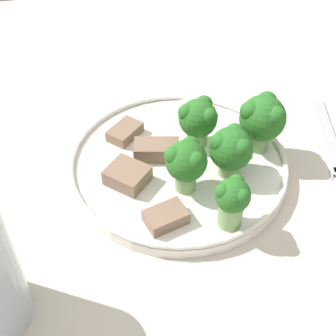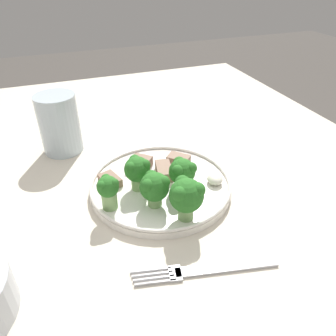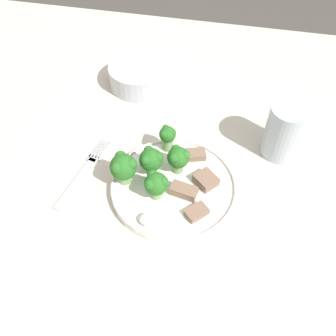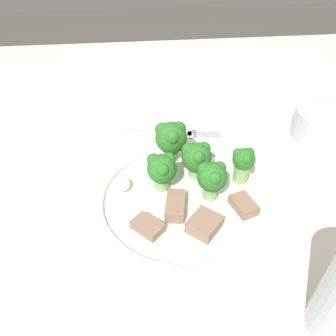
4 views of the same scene
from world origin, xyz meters
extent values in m
cube|color=beige|center=(0.00, 0.00, 0.71)|extent=(1.34, 1.09, 0.03)
cylinder|color=brown|center=(-0.61, -0.49, 0.35)|extent=(0.06, 0.06, 0.70)
cylinder|color=brown|center=(-0.61, 0.49, 0.35)|extent=(0.06, 0.06, 0.70)
cylinder|color=white|center=(0.04, -0.07, 0.73)|extent=(0.24, 0.24, 0.01)
torus|color=white|center=(0.04, -0.07, 0.74)|extent=(0.24, 0.24, 0.01)
cube|color=#B2B2B7|center=(-0.15, -0.09, 0.73)|extent=(0.04, 0.14, 0.00)
cube|color=#B2B2B7|center=(-0.14, -0.03, 0.73)|extent=(0.03, 0.02, 0.00)
cube|color=#B2B2B7|center=(-0.12, 0.00, 0.73)|extent=(0.01, 0.05, 0.00)
cube|color=#B2B2B7|center=(-0.13, 0.00, 0.73)|extent=(0.01, 0.05, 0.00)
cube|color=#B2B2B7|center=(-0.14, 0.00, 0.73)|extent=(0.01, 0.05, 0.00)
cube|color=#B2B2B7|center=(-0.14, 0.00, 0.73)|extent=(0.01, 0.05, 0.00)
cylinder|color=#B7BCC6|center=(-0.11, 0.23, 0.75)|extent=(0.14, 0.14, 0.05)
cylinder|color=silver|center=(-0.11, 0.23, 0.75)|extent=(0.12, 0.12, 0.04)
cylinder|color=#7FA866|center=(0.04, -0.03, 0.75)|extent=(0.02, 0.02, 0.02)
sphere|color=#286B23|center=(0.04, -0.03, 0.78)|extent=(0.04, 0.04, 0.04)
sphere|color=#286B23|center=(0.05, -0.03, 0.79)|extent=(0.02, 0.02, 0.02)
sphere|color=#286B23|center=(0.03, -0.02, 0.79)|extent=(0.02, 0.02, 0.02)
sphere|color=#286B23|center=(0.03, -0.04, 0.79)|extent=(0.02, 0.02, 0.02)
cylinder|color=#7FA866|center=(0.01, 0.02, 0.75)|extent=(0.02, 0.02, 0.03)
sphere|color=#286B23|center=(0.01, 0.02, 0.78)|extent=(0.03, 0.03, 0.03)
sphere|color=#286B23|center=(0.02, 0.02, 0.79)|extent=(0.02, 0.02, 0.02)
sphere|color=#286B23|center=(0.00, 0.03, 0.79)|extent=(0.02, 0.02, 0.02)
sphere|color=#286B23|center=(0.00, 0.01, 0.79)|extent=(0.02, 0.02, 0.02)
cylinder|color=#7FA866|center=(0.01, -0.10, 0.75)|extent=(0.02, 0.02, 0.02)
sphere|color=#286B23|center=(0.01, -0.10, 0.77)|extent=(0.04, 0.04, 0.04)
sphere|color=#286B23|center=(0.02, -0.10, 0.78)|extent=(0.02, 0.02, 0.02)
sphere|color=#286B23|center=(0.00, -0.09, 0.78)|extent=(0.02, 0.02, 0.02)
sphere|color=#286B23|center=(0.00, -0.11, 0.78)|extent=(0.02, 0.02, 0.02)
cylinder|color=#7FA866|center=(-0.01, -0.04, 0.75)|extent=(0.02, 0.02, 0.02)
sphere|color=#286B23|center=(-0.01, -0.04, 0.77)|extent=(0.05, 0.05, 0.05)
sphere|color=#286B23|center=(0.00, -0.04, 0.78)|extent=(0.02, 0.02, 0.02)
sphere|color=#286B23|center=(-0.02, -0.03, 0.78)|extent=(0.02, 0.02, 0.02)
sphere|color=#286B23|center=(-0.02, -0.06, 0.78)|extent=(0.02, 0.02, 0.02)
cylinder|color=#7FA866|center=(-0.06, -0.08, 0.75)|extent=(0.02, 0.02, 0.02)
sphere|color=#286B23|center=(-0.06, -0.08, 0.78)|extent=(0.05, 0.05, 0.05)
sphere|color=#286B23|center=(-0.04, -0.08, 0.79)|extent=(0.02, 0.02, 0.02)
sphere|color=#286B23|center=(-0.07, -0.06, 0.79)|extent=(0.02, 0.02, 0.02)
sphere|color=#286B23|center=(-0.07, -0.09, 0.79)|extent=(0.02, 0.02, 0.02)
cube|color=#846651|center=(0.09, -0.12, 0.75)|extent=(0.05, 0.05, 0.01)
cube|color=#846651|center=(0.10, -0.05, 0.75)|extent=(0.05, 0.05, 0.02)
cube|color=#846651|center=(0.07, 0.01, 0.75)|extent=(0.05, 0.04, 0.01)
cube|color=#846651|center=(0.06, -0.08, 0.75)|extent=(0.05, 0.03, 0.02)
ellipsoid|color=silver|center=(0.01, -0.16, 0.75)|extent=(0.03, 0.03, 0.02)
camera|label=1|loc=(0.12, 0.30, 1.10)|focal=50.00mm
camera|label=2|loc=(-0.39, 0.08, 1.07)|focal=35.00mm
camera|label=3|loc=(0.12, -0.51, 1.34)|focal=42.00mm
camera|label=4|loc=(0.37, -0.13, 1.08)|focal=35.00mm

